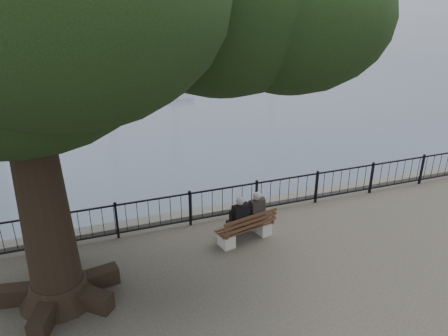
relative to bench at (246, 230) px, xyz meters
name	(u,v)px	position (x,y,z in m)	size (l,w,h in m)	color
harbor	(219,225)	(-0.17, 1.75, -0.80)	(260.00, 260.00, 1.20)	#494742
railing	(224,202)	(-0.17, 1.25, 0.26)	(22.06, 0.06, 1.00)	black
bench	(246,230)	(0.00, 0.00, 0.00)	(1.69, 0.83, 0.86)	#A19E97
person_left	(237,220)	(-0.24, 0.04, 0.33)	(0.48, 0.73, 1.36)	black
person_right	(254,215)	(0.27, 0.16, 0.33)	(0.48, 0.73, 1.36)	black
lion_monument	(111,24)	(1.83, 48.69, 0.76)	(5.56, 5.56, 8.32)	#494742
sailboat_b	(107,94)	(-1.65, 20.29, -0.97)	(3.16, 5.97, 11.40)	silver
sailboat_c	(171,85)	(2.93, 21.32, -1.00)	(1.69, 5.86, 10.47)	silver
sailboat_d	(272,76)	(11.19, 22.12, -1.01)	(2.80, 5.29, 9.07)	silver
sailboat_f	(108,67)	(-0.63, 29.69, -0.96)	(3.05, 5.61, 11.47)	silver
sailboat_g	(173,53)	(6.49, 35.79, -1.00)	(2.90, 5.29, 9.62)	silver
sailboat_h	(26,51)	(-7.81, 41.41, -0.93)	(1.69, 5.73, 12.92)	silver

